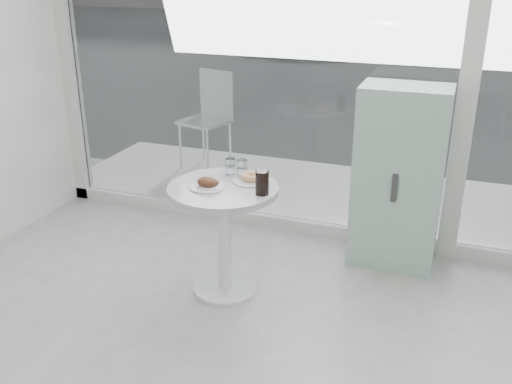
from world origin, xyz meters
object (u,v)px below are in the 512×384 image
at_px(patio_chair, 210,113).
at_px(cola_glass, 262,182).
at_px(car_white, 336,24).
at_px(water_tumbler_a, 230,167).
at_px(mint_cabinet, 398,178).
at_px(plate_fritter, 208,184).
at_px(main_table, 224,217).
at_px(water_tumbler_b, 242,170).
at_px(plate_donut, 251,178).

relative_size(patio_chair, cola_glass, 6.26).
bearing_deg(cola_glass, car_white, 100.62).
relative_size(water_tumbler_a, cola_glass, 0.69).
distance_m(mint_cabinet, car_white, 10.94).
bearing_deg(patio_chair, plate_fritter, -50.14).
xyz_separation_m(main_table, water_tumbler_b, (0.05, 0.20, 0.27)).
bearing_deg(plate_fritter, mint_cabinet, 39.20).
height_order(mint_cabinet, plate_donut, mint_cabinet).
bearing_deg(water_tumbler_a, mint_cabinet, 30.03).
bearing_deg(plate_fritter, car_white, 98.86).
relative_size(car_white, plate_fritter, 16.83).
relative_size(plate_fritter, cola_glass, 1.39).
height_order(main_table, patio_chair, patio_chair).
relative_size(main_table, car_white, 0.20).
height_order(main_table, water_tumbler_a, water_tumbler_a).
relative_size(main_table, plate_fritter, 3.40).
xyz_separation_m(car_white, plate_fritter, (1.78, -11.45, 0.15)).
distance_m(plate_donut, cola_glass, 0.24).
bearing_deg(car_white, water_tumbler_a, -178.62).
height_order(car_white, water_tumbler_a, car_white).
bearing_deg(water_tumbler_b, cola_glass, -46.46).
relative_size(patio_chair, water_tumbler_b, 8.43).
distance_m(mint_cabinet, plate_fritter, 1.41).
relative_size(plate_donut, water_tumbler_b, 2.03).
distance_m(patio_chair, plate_fritter, 2.49).
height_order(patio_chair, car_white, car_white).
distance_m(mint_cabinet, water_tumbler_a, 1.23).
xyz_separation_m(main_table, cola_glass, (0.28, -0.04, 0.30)).
relative_size(patio_chair, water_tumbler_a, 9.11).
distance_m(mint_cabinet, patio_chair, 2.53).
distance_m(mint_cabinet, water_tumbler_b, 1.16).
bearing_deg(water_tumbler_a, car_white, 99.26).
bearing_deg(mint_cabinet, plate_fritter, -140.89).
relative_size(water_tumbler_a, water_tumbler_b, 0.93).
height_order(plate_fritter, water_tumbler_b, water_tumbler_b).
bearing_deg(mint_cabinet, main_table, -140.54).
bearing_deg(main_table, water_tumbler_a, 100.60).
xyz_separation_m(water_tumbler_a, cola_glass, (0.32, -0.26, 0.03)).
xyz_separation_m(plate_fritter, plate_donut, (0.22, 0.20, -0.01)).
bearing_deg(water_tumbler_a, main_table, -79.40).
height_order(mint_cabinet, car_white, mint_cabinet).
bearing_deg(car_white, water_tumbler_b, -178.17).
xyz_separation_m(plate_donut, cola_glass, (0.14, -0.18, 0.06)).
height_order(car_white, cola_glass, car_white).
bearing_deg(mint_cabinet, patio_chair, 146.99).
height_order(car_white, water_tumbler_b, car_white).
relative_size(patio_chair, plate_donut, 4.16).
height_order(car_white, plate_donut, car_white).
xyz_separation_m(patio_chair, car_white, (-0.75, 9.19, 0.02)).
height_order(patio_chair, cola_glass, patio_chair).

